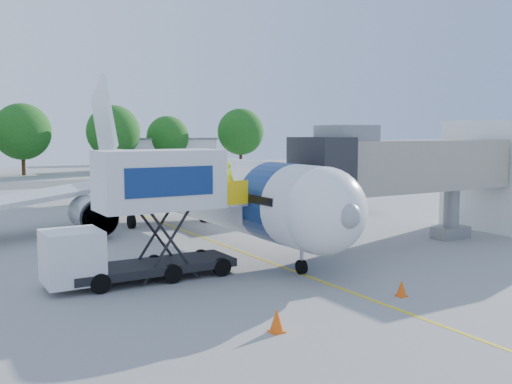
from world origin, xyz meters
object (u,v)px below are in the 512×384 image
jet_bridge (396,167)px  ground_tug (370,299)px  aircraft (179,184)px  catering_hiloader (145,216)px

jet_bridge → ground_tug: size_ratio=3.58×
jet_bridge → aircraft: bearing=125.7°
catering_hiloader → ground_tug: bearing=-62.7°
aircraft → jet_bridge: size_ratio=2.71×
ground_tug → jet_bridge: bearing=25.1°
aircraft → jet_bridge: bearing=-54.3°
jet_bridge → catering_hiloader: jet_bridge is taller
aircraft → catering_hiloader: bearing=-119.4°
aircraft → jet_bridge: (7.99, -11.12, 1.39)m
ground_tug → catering_hiloader: bearing=100.1°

